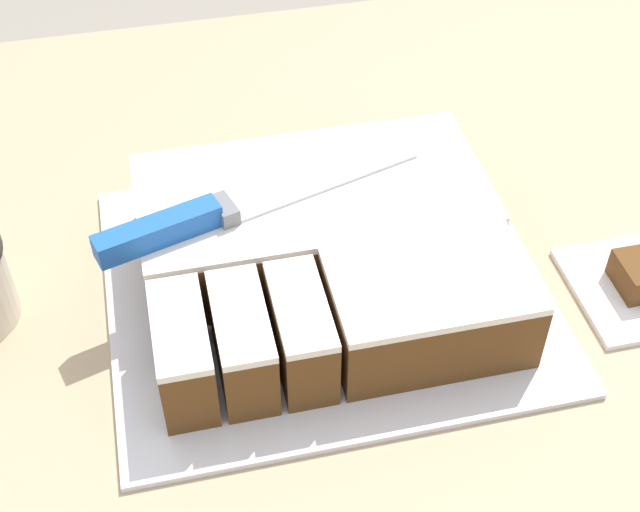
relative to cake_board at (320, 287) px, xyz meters
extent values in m
cube|color=silver|center=(0.00, 0.00, 0.00)|extent=(0.39, 0.35, 0.01)
cube|color=brown|center=(0.00, 0.05, 0.04)|extent=(0.32, 0.16, 0.07)
cube|color=white|center=(0.00, 0.05, 0.07)|extent=(0.32, 0.16, 0.01)
cube|color=brown|center=(0.08, -0.08, 0.04)|extent=(0.17, 0.11, 0.07)
cube|color=white|center=(0.08, -0.08, 0.07)|extent=(0.17, 0.11, 0.01)
cube|color=brown|center=(-0.13, -0.08, 0.04)|extent=(0.04, 0.10, 0.07)
cube|color=white|center=(-0.13, -0.08, 0.07)|extent=(0.04, 0.10, 0.01)
cube|color=brown|center=(-0.08, -0.08, 0.04)|extent=(0.04, 0.10, 0.07)
cube|color=white|center=(-0.08, -0.08, 0.07)|extent=(0.04, 0.10, 0.01)
cube|color=brown|center=(-0.03, -0.08, 0.04)|extent=(0.04, 0.10, 0.07)
cube|color=white|center=(-0.03, -0.08, 0.07)|extent=(0.04, 0.10, 0.01)
cube|color=silver|center=(0.01, 0.06, 0.08)|extent=(0.20, 0.09, 0.00)
cube|color=slate|center=(-0.08, 0.03, 0.08)|extent=(0.02, 0.04, 0.02)
cube|color=#1E59B2|center=(-0.14, 0.01, 0.09)|extent=(0.11, 0.05, 0.02)
cube|color=white|center=(0.29, -0.07, 0.00)|extent=(0.12, 0.12, 0.01)
camera|label=1|loc=(-0.12, -0.55, 0.59)|focal=50.00mm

